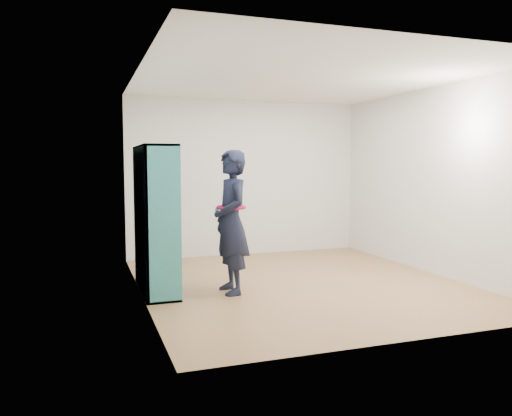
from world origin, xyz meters
name	(u,v)px	position (x,y,z in m)	size (l,w,h in m)	color
floor	(300,283)	(0.00, 0.00, 0.00)	(4.50, 4.50, 0.00)	#997145
ceiling	(302,78)	(0.00, 0.00, 2.60)	(4.50, 4.50, 0.00)	white
wall_left	(140,185)	(-2.00, 0.00, 1.30)	(0.02, 4.50, 2.60)	silver
wall_right	(432,181)	(2.00, 0.00, 1.30)	(0.02, 4.50, 2.60)	silver
wall_back	(246,178)	(0.00, 2.25, 1.30)	(4.00, 0.02, 2.60)	silver
wall_front	(411,192)	(0.00, -2.25, 1.30)	(4.00, 0.02, 2.60)	silver
bookshelf	(153,220)	(-1.83, 0.26, 0.86)	(0.38, 1.31, 1.75)	teal
person	(231,222)	(-0.97, -0.16, 0.85)	(0.44, 0.64, 1.70)	black
smartphone	(216,212)	(-1.13, -0.09, 0.96)	(0.03, 0.11, 0.13)	silver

